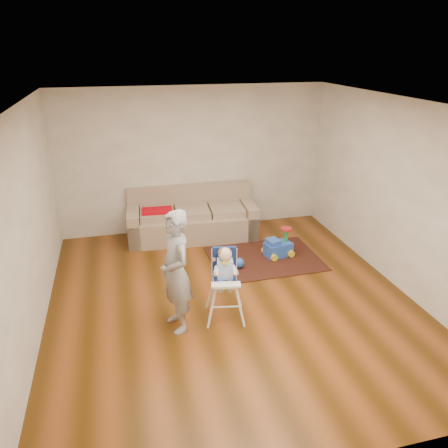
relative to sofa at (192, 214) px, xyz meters
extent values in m
plane|color=#492908|center=(0.13, -2.30, -0.45)|extent=(5.50, 5.50, 0.00)
cube|color=beige|center=(0.13, 0.45, 0.90)|extent=(5.00, 0.04, 2.70)
cube|color=beige|center=(-2.37, -2.30, 0.90)|extent=(0.04, 5.50, 2.70)
cube|color=beige|center=(2.63, -2.30, 0.90)|extent=(0.04, 5.50, 2.70)
cube|color=white|center=(0.13, -2.30, 2.25)|extent=(5.00, 5.50, 0.04)
cube|color=red|center=(-0.64, -0.05, 0.14)|extent=(0.55, 0.38, 0.04)
cube|color=black|center=(1.01, -1.22, -0.45)|extent=(1.83, 1.38, 0.01)
sphere|color=blue|center=(0.50, -1.43, -0.36)|extent=(0.16, 0.16, 0.16)
cylinder|color=blue|center=(-0.11, -2.78, 0.45)|extent=(0.03, 0.12, 0.01)
imported|color=gray|center=(-0.69, -2.75, 0.34)|extent=(0.50, 0.65, 1.58)
camera|label=1|loc=(-1.26, -7.44, 2.91)|focal=35.00mm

